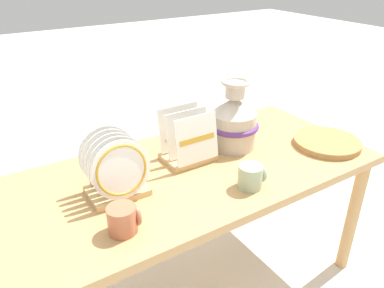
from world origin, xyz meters
TOP-DOWN VIEW (x-y plane):
  - ground_plane at (0.00, 0.00)m, footprint 14.00×14.00m
  - display_table at (0.00, 0.00)m, footprint 1.49×0.68m
  - ceramic_vase at (0.26, 0.07)m, footprint 0.22×0.22m
  - dish_rack_round_plates at (-0.31, -0.01)m, footprint 0.20×0.17m
  - dish_rack_square_plates at (0.03, 0.08)m, footprint 0.20×0.17m
  - wicker_charger_stack at (0.61, -0.15)m, footprint 0.29×0.29m
  - mug_sage_glaze at (0.11, -0.22)m, footprint 0.10×0.09m
  - mug_terracotta_glaze at (-0.37, -0.20)m, footprint 0.10×0.09m

SIDE VIEW (x-z plane):
  - ground_plane at x=0.00m, z-range 0.00..0.00m
  - display_table at x=0.00m, z-range 0.24..0.87m
  - wicker_charger_stack at x=0.61m, z-range 0.63..0.66m
  - mug_sage_glaze at x=0.11m, z-range 0.63..0.72m
  - mug_terracotta_glaze at x=-0.37m, z-range 0.63..0.72m
  - dish_rack_square_plates at x=0.03m, z-range 0.59..0.80m
  - dish_rack_round_plates at x=-0.31m, z-range 0.61..0.84m
  - ceramic_vase at x=0.26m, z-range 0.60..0.90m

